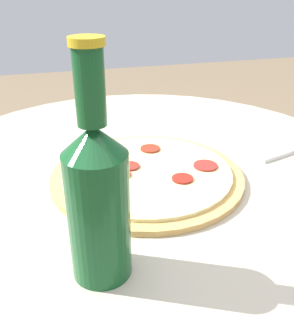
% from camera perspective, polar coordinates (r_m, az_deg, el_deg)
% --- Properties ---
extents(table, '(0.88, 0.88, 0.74)m').
position_cam_1_polar(table, '(0.81, -0.36, -11.40)').
color(table, '#B2A893').
rests_on(table, ground_plane).
extents(pizza, '(0.33, 0.33, 0.02)m').
position_cam_1_polar(pizza, '(0.65, 0.01, -0.97)').
color(pizza, tan).
rests_on(pizza, table).
extents(beer_bottle, '(0.07, 0.07, 0.27)m').
position_cam_1_polar(beer_bottle, '(0.41, -7.52, -4.44)').
color(beer_bottle, '#144C23').
rests_on(beer_bottle, table).
extents(napkin, '(0.17, 0.13, 0.01)m').
position_cam_1_polar(napkin, '(0.81, 15.73, 3.78)').
color(napkin, white).
rests_on(napkin, table).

